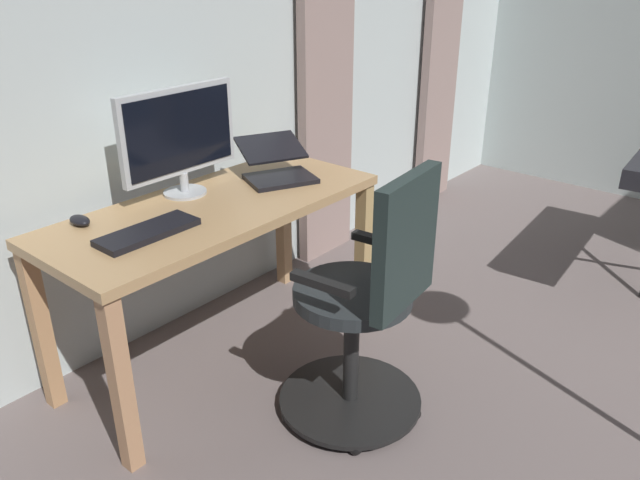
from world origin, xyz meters
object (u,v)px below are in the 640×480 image
desk (216,226)px  computer_monitor (179,135)px  office_chair (367,311)px  laptop (277,167)px  computer_keyboard (148,232)px  computer_mouse (80,220)px

desk → computer_monitor: (0.00, -0.18, 0.35)m
desk → office_chair: 0.74m
laptop → office_chair: bearing=91.6°
office_chair → laptop: bearing=60.9°
computer_monitor → laptop: bearing=157.7°
office_chair → computer_keyboard: office_chair is taller
desk → computer_monitor: size_ratio=2.56×
computer_monitor → computer_mouse: size_ratio=5.55×
office_chair → computer_monitor: bearing=88.8°
computer_keyboard → office_chair: bearing=123.1°
office_chair → computer_keyboard: (0.43, -0.67, 0.27)m
computer_monitor → computer_keyboard: bearing=33.6°
office_chair → computer_keyboard: 0.84m
laptop → computer_monitor: bearing=2.3°
laptop → computer_mouse: size_ratio=4.13×
desk → office_chair: (-0.08, 0.72, -0.16)m
office_chair → computer_monitor: computer_monitor is taller
office_chair → computer_monitor: 1.04m
office_chair → laptop: office_chair is taller
computer_keyboard → computer_mouse: size_ratio=3.74×
desk → office_chair: office_chair is taller
desk → computer_monitor: 0.40m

